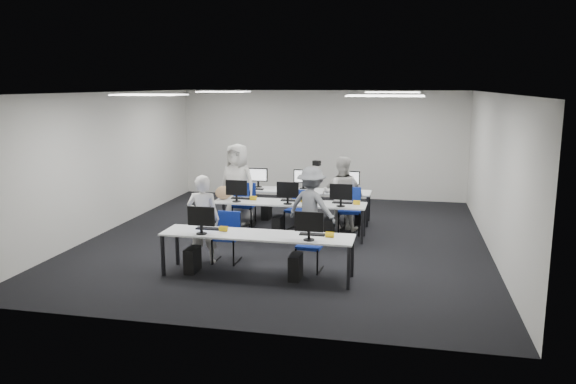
% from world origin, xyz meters
% --- Properties ---
extents(room, '(9.00, 9.02, 3.00)m').
position_xyz_m(room, '(0.00, 0.00, 1.50)').
color(room, black).
rests_on(room, ground).
extents(ceiling_panels, '(5.20, 4.60, 0.02)m').
position_xyz_m(ceiling_panels, '(0.00, 0.00, 2.98)').
color(ceiling_panels, white).
rests_on(ceiling_panels, room).
extents(desk_front, '(3.20, 0.70, 0.73)m').
position_xyz_m(desk_front, '(0.00, -2.40, 0.68)').
color(desk_front, white).
rests_on(desk_front, ground).
extents(desk_mid, '(3.20, 0.70, 0.73)m').
position_xyz_m(desk_mid, '(0.00, 0.20, 0.68)').
color(desk_mid, white).
rests_on(desk_mid, ground).
extents(desk_back, '(3.20, 0.70, 0.73)m').
position_xyz_m(desk_back, '(0.00, 1.60, 0.68)').
color(desk_back, white).
rests_on(desk_back, ground).
extents(equipment_front, '(2.51, 0.41, 1.19)m').
position_xyz_m(equipment_front, '(-0.19, -2.42, 0.36)').
color(equipment_front, '#0C1FA8').
rests_on(equipment_front, desk_front).
extents(equipment_mid, '(2.91, 0.41, 1.19)m').
position_xyz_m(equipment_mid, '(-0.19, 0.18, 0.36)').
color(equipment_mid, white).
rests_on(equipment_mid, desk_mid).
extents(equipment_back, '(2.91, 0.41, 1.19)m').
position_xyz_m(equipment_back, '(0.19, 1.62, 0.36)').
color(equipment_back, white).
rests_on(equipment_back, desk_back).
extents(chair_0, '(0.44, 0.48, 0.89)m').
position_xyz_m(chair_0, '(-0.75, -1.74, 0.28)').
color(chair_0, navy).
rests_on(chair_0, ground).
extents(chair_1, '(0.44, 0.48, 0.85)m').
position_xyz_m(chair_1, '(0.80, -1.91, 0.27)').
color(chair_1, navy).
rests_on(chair_1, ground).
extents(chair_2, '(0.50, 0.54, 0.96)m').
position_xyz_m(chair_2, '(-1.18, 0.82, 0.30)').
color(chair_2, navy).
rests_on(chair_2, ground).
extents(chair_3, '(0.54, 0.57, 0.88)m').
position_xyz_m(chair_3, '(0.07, 0.70, 0.28)').
color(chair_3, navy).
rests_on(chair_3, ground).
extents(chair_4, '(0.51, 0.55, 0.98)m').
position_xyz_m(chair_4, '(1.22, 0.67, 0.31)').
color(chair_4, navy).
rests_on(chair_4, ground).
extents(chair_5, '(0.43, 0.47, 0.84)m').
position_xyz_m(chair_5, '(-1.21, 0.98, 0.26)').
color(chair_5, navy).
rests_on(chair_5, ground).
extents(chair_6, '(0.50, 0.53, 0.82)m').
position_xyz_m(chair_6, '(0.16, 1.10, 0.26)').
color(chair_6, navy).
rests_on(chair_6, ground).
extents(chair_7, '(0.45, 0.48, 0.82)m').
position_xyz_m(chair_7, '(1.21, 1.09, 0.26)').
color(chair_7, navy).
rests_on(chair_7, ground).
extents(handbag, '(0.41, 0.35, 0.29)m').
position_xyz_m(handbag, '(-1.45, 0.21, 0.88)').
color(handbag, '#8A6547').
rests_on(handbag, desk_mid).
extents(student_0, '(0.62, 0.44, 1.60)m').
position_xyz_m(student_0, '(-1.13, -1.88, 0.80)').
color(student_0, silver).
rests_on(student_0, ground).
extents(student_1, '(0.84, 0.67, 1.63)m').
position_xyz_m(student_1, '(1.00, 0.94, 0.82)').
color(student_1, silver).
rests_on(student_1, ground).
extents(student_2, '(1.02, 0.79, 1.85)m').
position_xyz_m(student_2, '(-1.37, 0.99, 0.92)').
color(student_2, silver).
rests_on(student_2, ground).
extents(student_3, '(0.96, 0.58, 1.53)m').
position_xyz_m(student_3, '(1.01, 1.06, 0.76)').
color(student_3, silver).
rests_on(student_3, ground).
extents(photographer, '(1.17, 0.92, 1.58)m').
position_xyz_m(photographer, '(0.57, -0.40, 0.79)').
color(photographer, slate).
rests_on(photographer, ground).
extents(dslr_camera, '(0.20, 0.22, 0.10)m').
position_xyz_m(dslr_camera, '(0.64, -0.23, 1.63)').
color(dslr_camera, black).
rests_on(dslr_camera, photographer).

